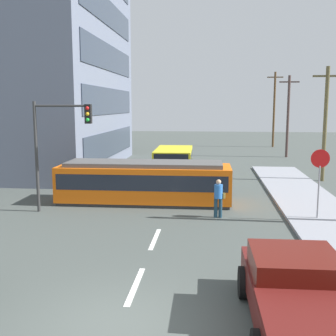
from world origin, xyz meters
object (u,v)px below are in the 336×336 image
Objects in this scene: stop_sign at (320,169)px; utility_pole_distant at (274,108)px; pedestrian_crossing at (218,196)px; traffic_light_mast at (58,135)px; utility_pole_far at (288,115)px; utility_pole_mid at (325,122)px; city_bus at (174,159)px; streetcar_tram at (144,181)px; pickup_truck_parked at (299,295)px.

stop_sign is 32.35m from utility_pole_distant.
pedestrian_crossing is 0.34× the size of traffic_light_mast.
utility_pole_far is (2.61, 22.36, 1.75)m from stop_sign.
utility_pole_distant is at bearing 89.78° from utility_pole_mid.
utility_pole_far is at bearing 47.81° from city_bus.
utility_pole_mid is at bearing 34.33° from streetcar_tram.
utility_pole_distant is at bearing 85.10° from stop_sign.
utility_pole_far is at bearing 62.32° from streetcar_tram.
pedestrian_crossing is 9.20m from pickup_truck_parked.
city_bus is 0.74× the size of utility_pole_mid.
streetcar_tram is at bearing 161.28° from stop_sign.
streetcar_tram is 31.52m from utility_pole_distant.
traffic_light_mast is (-11.24, 0.36, 1.29)m from stop_sign.
utility_pole_far is at bearing 73.13° from pedestrian_crossing.
city_bus is 12.30m from traffic_light_mast.
utility_pole_far is 9.81m from utility_pole_distant.
utility_pole_mid is at bearing 74.65° from stop_sign.
pedestrian_crossing is at bearing 178.20° from stop_sign.
city_bus is at bearing -132.19° from utility_pole_far.
utility_pole_distant reaches higher than city_bus.
utility_pole_far is (5.20, 31.29, 3.15)m from pickup_truck_parked.
pickup_truck_parked is (1.54, -9.06, -0.15)m from pedestrian_crossing.
stop_sign is 0.58× the size of traffic_light_mast.
utility_pole_mid reaches higher than streetcar_tram.
utility_pole_distant is (0.09, 22.42, 0.71)m from utility_pole_mid.
city_bus is 1.85× the size of stop_sign.
streetcar_tram is 12.90m from utility_pole_mid.
streetcar_tram is 1.71× the size of traffic_light_mast.
pedestrian_crossing is 0.22× the size of utility_pole_far.
traffic_light_mast is 0.69× the size of utility_pole_mid.
utility_pole_distant reaches higher than streetcar_tram.
utility_pole_distant is (0.14, 9.79, 0.54)m from utility_pole_far.
city_bus is at bearing 102.30° from pickup_truck_parked.
utility_pole_far reaches higher than pedestrian_crossing.
traffic_light_mast is at bearing -110.22° from city_bus.
utility_pole_distant is (14.00, 31.79, 1.00)m from traffic_light_mast.
stop_sign is at bearing -58.75° from city_bus.
utility_pole_distant is at bearing 89.15° from utility_pole_far.
stop_sign is 10.22m from utility_pole_mid.
utility_pole_mid is (13.91, 9.37, 0.30)m from traffic_light_mast.
streetcar_tram is 1.59× the size of city_bus.
utility_pole_far is (6.74, 22.23, 3.00)m from pedestrian_crossing.
traffic_light_mast is (-3.50, -2.26, 2.42)m from streetcar_tram.
traffic_light_mast is (-8.66, 9.29, 2.69)m from pickup_truck_parked.
utility_pole_mid is (10.41, 7.11, 2.71)m from streetcar_tram.
utility_pole_far reaches higher than city_bus.
traffic_light_mast is 34.75m from utility_pole_distant.
utility_pole_mid is 0.96× the size of utility_pole_far.
utility_pole_far reaches higher than stop_sign.
streetcar_tram is 9.07m from city_bus.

